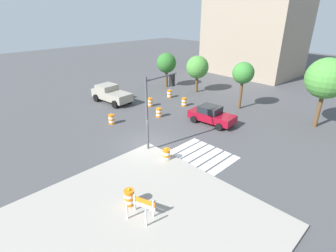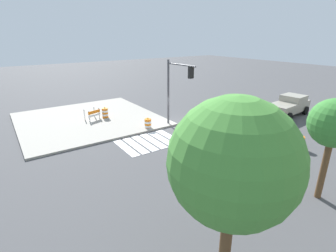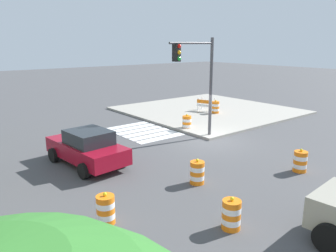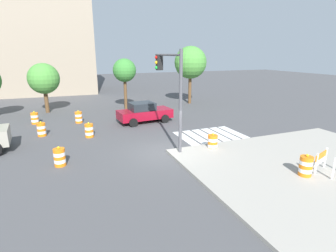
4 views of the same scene
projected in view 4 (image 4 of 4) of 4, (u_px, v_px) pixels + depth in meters
The scene contains 16 objects.
ground_plane at pixel (166, 152), 14.96m from camera, with size 120.00×120.00×0.00m, color #474749.
crosswalk_stripes at pixel (211, 135), 18.00m from camera, with size 4.35×3.20×0.02m.
sports_car at pixel (144, 112), 21.27m from camera, with size 4.45×2.45×1.63m.
traffic_barrel_near_corner at pixel (89, 130), 17.55m from camera, with size 0.56×0.56×1.02m.
traffic_barrel_crosswalk_end at pixel (79, 117), 21.15m from camera, with size 0.56×0.56×1.02m.
traffic_barrel_median_near at pixel (35, 118), 20.84m from camera, with size 0.56×0.56×1.02m.
traffic_barrel_median_far at pixel (41, 129), 17.78m from camera, with size 0.56×0.56×1.02m.
traffic_barrel_far_curb at pixel (60, 157), 13.06m from camera, with size 0.56×0.56×1.02m.
traffic_barrel_lane_center at pixel (213, 142), 15.20m from camera, with size 0.56×0.56×1.02m.
traffic_barrel_on_sidewalk at pixel (306, 166), 11.68m from camera, with size 0.56×0.56×1.02m.
construction_barricade at pixel (325, 160), 12.02m from camera, with size 1.42×1.14×1.00m.
traffic_light_pole at pixel (171, 82), 14.58m from camera, with size 0.56×3.29×5.50m.
street_tree_streetside_near at pixel (44, 79), 24.11m from camera, with size 2.80×2.80×4.59m.
street_tree_streetside_mid at pixel (124, 71), 25.21m from camera, with size 2.22×2.22×4.96m.
street_tree_corner_lot at pixel (190, 63), 28.36m from camera, with size 3.47×3.47×6.19m.
office_building_far at pixel (36, 20), 35.44m from camera, with size 14.00×10.00×19.58m, color gray.
Camera 4 is at (-5.10, -13.05, 5.44)m, focal length 28.11 mm.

